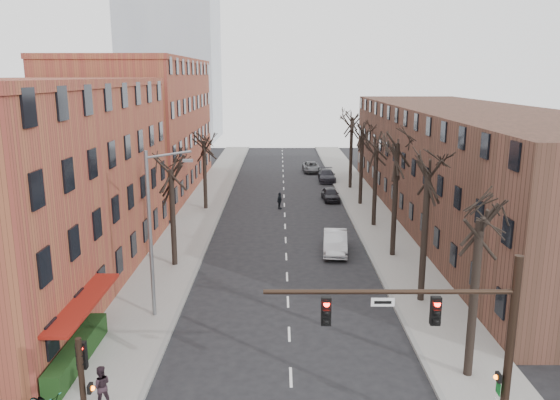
{
  "coord_description": "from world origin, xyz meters",
  "views": [
    {
      "loc": [
        -0.49,
        -17.16,
        12.69
      ],
      "look_at": [
        -0.45,
        20.73,
        4.0
      ],
      "focal_mm": 35.0,
      "sensor_mm": 36.0,
      "label": 1
    }
  ],
  "objects": [
    {
      "name": "parked_car_mid",
      "position": [
        5.3,
        48.43,
        0.72
      ],
      "size": [
        2.09,
        4.96,
        1.43
      ],
      "primitive_type": "imported",
      "rotation": [
        0.0,
        0.0,
        -0.02
      ],
      "color": "black",
      "rests_on": "ground"
    },
    {
      "name": "tree_right_c",
      "position": [
        7.6,
        20.0,
        0.0
      ],
      "size": [
        5.2,
        5.2,
        11.6
      ],
      "primitive_type": null,
      "color": "black",
      "rests_on": "ground"
    },
    {
      "name": "tree_right_b",
      "position": [
        7.6,
        12.0,
        0.0
      ],
      "size": [
        5.2,
        5.2,
        10.8
      ],
      "primitive_type": null,
      "color": "black",
      "rests_on": "ground"
    },
    {
      "name": "silver_sedan",
      "position": [
        3.59,
        20.93,
        0.8
      ],
      "size": [
        2.11,
        4.96,
        1.59
      ],
      "primitive_type": "imported",
      "rotation": [
        0.0,
        0.0,
        -0.09
      ],
      "color": "#ACADB3",
      "rests_on": "ground"
    },
    {
      "name": "tree_left_b",
      "position": [
        -7.6,
        34.0,
        0.0
      ],
      "size": [
        5.2,
        5.2,
        9.5
      ],
      "primitive_type": null,
      "color": "black",
      "rests_on": "ground"
    },
    {
      "name": "building_right",
      "position": [
        16.0,
        30.0,
        5.0
      ],
      "size": [
        12.0,
        50.0,
        10.0
      ],
      "primitive_type": "cube",
      "color": "#513026",
      "rests_on": "ground"
    },
    {
      "name": "tree_right_f",
      "position": [
        7.6,
        44.0,
        0.0
      ],
      "size": [
        5.2,
        5.2,
        11.6
      ],
      "primitive_type": null,
      "color": "black",
      "rests_on": "ground"
    },
    {
      "name": "streetlight",
      "position": [
        -7.03,
        10.0,
        5.01
      ],
      "size": [
        2.45,
        0.22,
        9.03
      ],
      "color": "slate",
      "rests_on": "ground"
    },
    {
      "name": "tree_right_d",
      "position": [
        7.6,
        28.0,
        0.0
      ],
      "size": [
        5.2,
        5.2,
        10.0
      ],
      "primitive_type": null,
      "color": "black",
      "rests_on": "ground"
    },
    {
      "name": "building_left_near",
      "position": [
        -16.0,
        15.0,
        6.0
      ],
      "size": [
        12.0,
        26.0,
        12.0
      ],
      "primitive_type": "cube",
      "color": "brown",
      "rests_on": "ground"
    },
    {
      "name": "sidewalk_left",
      "position": [
        -8.0,
        35.0,
        0.07
      ],
      "size": [
        4.0,
        90.0,
        0.15
      ],
      "primitive_type": "cube",
      "color": "gray",
      "rests_on": "ground"
    },
    {
      "name": "signal_pole_left",
      "position": [
        -6.99,
        -0.95,
        2.61
      ],
      "size": [
        0.47,
        0.44,
        4.4
      ],
      "color": "black",
      "rests_on": "ground"
    },
    {
      "name": "sidewalk_right",
      "position": [
        8.0,
        35.0,
        0.07
      ],
      "size": [
        4.0,
        90.0,
        0.15
      ],
      "primitive_type": "cube",
      "color": "gray",
      "rests_on": "ground"
    },
    {
      "name": "parked_car_far",
      "position": [
        3.8,
        55.04,
        0.66
      ],
      "size": [
        2.35,
        4.84,
        1.33
      ],
      "primitive_type": "imported",
      "rotation": [
        0.0,
        0.0,
        0.03
      ],
      "color": "#53555A",
      "rests_on": "ground"
    },
    {
      "name": "tree_right_a",
      "position": [
        7.6,
        4.0,
        0.0
      ],
      "size": [
        5.2,
        5.2,
        10.0
      ],
      "primitive_type": null,
      "color": "black",
      "rests_on": "ground"
    },
    {
      "name": "tree_left_a",
      "position": [
        -7.6,
        18.0,
        0.0
      ],
      "size": [
        5.2,
        5.2,
        9.5
      ],
      "primitive_type": null,
      "color": "black",
      "rests_on": "ground"
    },
    {
      "name": "signal_mast_arm",
      "position": [
        5.45,
        -1.0,
        4.4
      ],
      "size": [
        8.14,
        0.3,
        7.2
      ],
      "color": "black",
      "rests_on": "ground"
    },
    {
      "name": "parked_car_near",
      "position": [
        4.79,
        37.91,
        0.67
      ],
      "size": [
        1.86,
        4.05,
        1.34
      ],
      "primitive_type": "imported",
      "rotation": [
        0.0,
        0.0,
        0.07
      ],
      "color": "black",
      "rests_on": "ground"
    },
    {
      "name": "awning_left",
      "position": [
        -9.4,
        6.0,
        0.0
      ],
      "size": [
        1.2,
        7.0,
        0.15
      ],
      "primitive_type": "cube",
      "color": "maroon",
      "rests_on": "ground"
    },
    {
      "name": "tree_right_e",
      "position": [
        7.6,
        36.0,
        0.0
      ],
      "size": [
        5.2,
        5.2,
        10.8
      ],
      "primitive_type": null,
      "color": "black",
      "rests_on": "ground"
    },
    {
      "name": "building_left_far",
      "position": [
        -16.0,
        44.0,
        7.0
      ],
      "size": [
        12.0,
        28.0,
        14.0
      ],
      "primitive_type": "cube",
      "color": "brown",
      "rests_on": "ground"
    },
    {
      "name": "hedge",
      "position": [
        -9.5,
        5.0,
        0.65
      ],
      "size": [
        0.8,
        6.0,
        1.0
      ],
      "primitive_type": "cube",
      "color": "#1B3713",
      "rests_on": "sidewalk_left"
    },
    {
      "name": "pedestrian_b",
      "position": [
        -7.41,
        1.78,
        0.97
      ],
      "size": [
        0.95,
        0.84,
        1.64
      ],
      "primitive_type": "imported",
      "rotation": [
        0.0,
        0.0,
        3.47
      ],
      "color": "black",
      "rests_on": "sidewalk_left"
    },
    {
      "name": "pedestrian_crossing",
      "position": [
        -0.48,
        34.28,
        0.81
      ],
      "size": [
        0.74,
        1.03,
        1.62
      ],
      "primitive_type": "imported",
      "rotation": [
        0.0,
        0.0,
        1.16
      ],
      "color": "black",
      "rests_on": "ground"
    }
  ]
}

